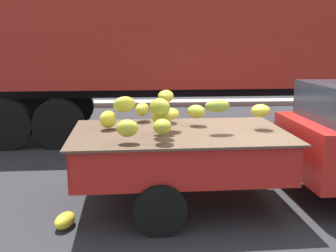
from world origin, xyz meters
TOP-DOWN VIEW (x-y plane):
  - ground at (0.00, 0.00)m, footprint 220.00×220.00m
  - curb_strip at (0.00, 9.20)m, footprint 80.00×0.80m
  - pickup_truck at (0.81, -0.07)m, footprint 5.17×1.98m
  - semi_trailer at (0.02, 4.54)m, footprint 12.04×2.79m
  - fallen_banana_bunch_near_tailgate at (-2.71, -0.70)m, footprint 0.31×0.43m

SIDE VIEW (x-z plane):
  - ground at x=0.00m, z-range 0.00..0.00m
  - curb_strip at x=0.00m, z-range 0.00..0.16m
  - fallen_banana_bunch_near_tailgate at x=-2.71m, z-range 0.00..0.18m
  - pickup_truck at x=0.81m, z-range 0.04..1.74m
  - semi_trailer at x=0.02m, z-range 0.57..4.52m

